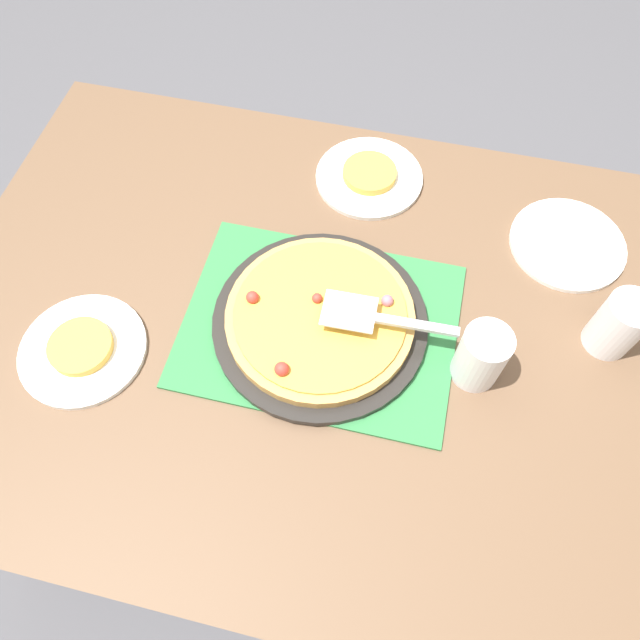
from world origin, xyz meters
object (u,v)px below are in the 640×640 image
Objects in this scene: plate_near_left at (83,350)px; pizza_server at (377,316)px; plate_side at (567,244)px; pizza_pan at (320,322)px; cup_near at (481,356)px; served_slice_right at (370,173)px; pizza at (320,316)px; plate_far_right at (369,177)px; cup_far at (619,324)px; served_slice_left at (80,346)px.

pizza_server reaches higher than plate_near_left.
plate_near_left and plate_side have the same top height.
pizza_pan is 0.28m from cup_near.
plate_side is 0.41m from served_slice_right.
cup_near is at bearing 64.26° from plate_side.
served_slice_right reaches higher than plate_side.
plate_near_left is at bearing 27.47° from plate_side.
pizza reaches higher than pizza_pan.
plate_far_right is 1.83× the size of cup_far.
pizza_pan is 1.64× the size of pizza_server.
pizza is 1.50× the size of plate_side.
pizza_server is (-0.10, -0.00, 0.06)m from pizza_pan.
plate_near_left is 1.83× the size of cup_far.
pizza is 1.50× the size of plate_far_right.
pizza_server is at bearing 11.48° from cup_far.
served_slice_right is at bearing -93.23° from pizza.
plate_near_left is 0.91m from cup_far.
pizza is at bearing 86.77° from plate_far_right.
cup_far reaches higher than served_slice_left.
plate_side is (-0.42, -0.28, -0.01)m from pizza_pan.
pizza is 0.36m from plate_far_right.
plate_side is at bearing -146.56° from pizza.
plate_far_right is (-0.02, -0.36, -0.03)m from pizza.
served_slice_right is (-0.00, 0.00, 0.01)m from plate_far_right.
plate_near_left is at bearing 20.15° from pizza.
pizza reaches higher than plate_side.
pizza_server is at bearing 102.25° from plate_far_right.
pizza is 1.50× the size of plate_near_left.
pizza_pan is at bearing -113.24° from pizza.
cup_far is 0.40m from pizza_server.
cup_far reaches higher than plate_far_right.
plate_side is at bearing -115.74° from cup_near.
cup_near is at bearing 174.19° from pizza.
pizza_server is at bearing -178.22° from pizza.
pizza is at bearing 1.78° from pizza_server.
pizza_server reaches higher than plate_side.
served_slice_left is at bearing 14.37° from cup_far.
cup_near reaches higher than pizza_server.
pizza is 3.00× the size of served_slice_right.
served_slice_left reaches higher than plate_far_right.
pizza_pan is at bearing 9.58° from cup_far.
pizza_pan reaches higher than plate_near_left.
plate_near_left is 1.83× the size of cup_near.
cup_near and cup_far have the same top height.
pizza is at bearing 9.60° from cup_far.
cup_near is (-0.28, 0.03, 0.05)m from pizza_pan.
plate_near_left is at bearing 50.82° from plate_far_right.
plate_far_right is 1.00× the size of plate_side.
plate_near_left is 0.68m from cup_near.
cup_near is at bearing 27.01° from cup_far.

